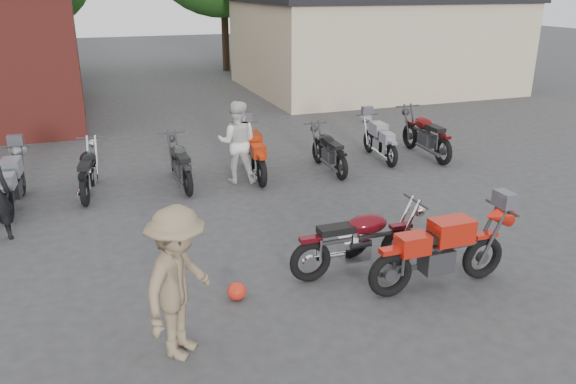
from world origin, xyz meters
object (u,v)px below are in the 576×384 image
object	(u,v)px
row_bike_4	(254,151)
row_bike_6	(380,138)
sportbike	(442,248)
person_tan	(179,283)
row_bike_7	(426,132)
person_light	(237,142)
row_bike_2	(88,168)
helmet	(237,291)
vintage_motorcycle	(359,237)
row_bike_5	(329,148)
row_bike_3	(180,161)
row_bike_1	(12,180)

from	to	relation	value
row_bike_4	row_bike_6	world-z (taller)	row_bike_4
sportbike	person_tan	distance (m)	3.75
row_bike_6	row_bike_7	size ratio (longest dim) A/B	0.87
person_light	row_bike_6	world-z (taller)	person_light
person_tan	row_bike_2	world-z (taller)	person_tan
sportbike	person_light	world-z (taller)	person_light
person_light	row_bike_4	bearing A→B (deg)	-131.90
sportbike	row_bike_7	world-z (taller)	row_bike_7
row_bike_6	helmet	bearing A→B (deg)	140.88
row_bike_2	row_bike_7	xyz separation A→B (m)	(8.06, 0.03, 0.07)
sportbike	person_light	bearing A→B (deg)	105.16
helmet	person_tan	distance (m)	1.53
vintage_motorcycle	row_bike_6	distance (m)	6.04
row_bike_2	helmet	bearing A→B (deg)	-152.32
vintage_motorcycle	person_tan	bearing A→B (deg)	-158.87
row_bike_5	row_bike_6	xyz separation A→B (m)	(1.56, 0.43, -0.00)
person_tan	row_bike_3	bearing A→B (deg)	29.97
person_tan	row_bike_7	xyz separation A→B (m)	(7.19, 6.09, -0.30)
row_bike_3	helmet	bearing A→B (deg)	177.32
row_bike_4	row_bike_2	bearing A→B (deg)	93.71
row_bike_2	person_light	bearing A→B (deg)	-86.60
row_bike_1	row_bike_6	world-z (taller)	row_bike_1
vintage_motorcycle	row_bike_2	distance (m)	6.20
sportbike	helmet	size ratio (longest dim) A/B	7.81
row_bike_5	row_bike_7	world-z (taller)	row_bike_7
helmet	row_bike_7	distance (m)	8.14
person_light	row_bike_3	bearing A→B (deg)	12.33
row_bike_5	row_bike_6	distance (m)	1.62
sportbike	row_bike_1	bearing A→B (deg)	137.70
row_bike_2	row_bike_6	bearing A→B (deg)	-80.00
vintage_motorcycle	row_bike_1	bearing A→B (deg)	137.70
row_bike_3	row_bike_5	size ratio (longest dim) A/B	1.02
row_bike_3	row_bike_4	size ratio (longest dim) A/B	0.93
row_bike_4	row_bike_5	size ratio (longest dim) A/B	1.10
row_bike_3	vintage_motorcycle	bearing A→B (deg)	-161.04
person_light	row_bike_7	xyz separation A→B (m)	(4.96, 0.31, -0.28)
row_bike_1	row_bike_3	distance (m)	3.26
row_bike_1	row_bike_7	xyz separation A→B (m)	(9.45, 0.36, 0.05)
person_tan	row_bike_1	xyz separation A→B (m)	(-2.27, 5.73, -0.36)
row_bike_5	vintage_motorcycle	bearing A→B (deg)	161.80
helmet	row_bike_4	distance (m)	5.38
row_bike_2	sportbike	bearing A→B (deg)	-132.79
row_bike_4	row_bike_3	bearing A→B (deg)	97.10
helmet	person_tan	world-z (taller)	person_tan
row_bike_3	sportbike	bearing A→B (deg)	-155.69
sportbike	row_bike_4	distance (m)	5.80
vintage_motorcycle	row_bike_6	size ratio (longest dim) A/B	1.09
person_light	row_bike_1	distance (m)	4.50
person_light	row_bike_3	world-z (taller)	person_light
person_light	row_bike_1	size ratio (longest dim) A/B	0.92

